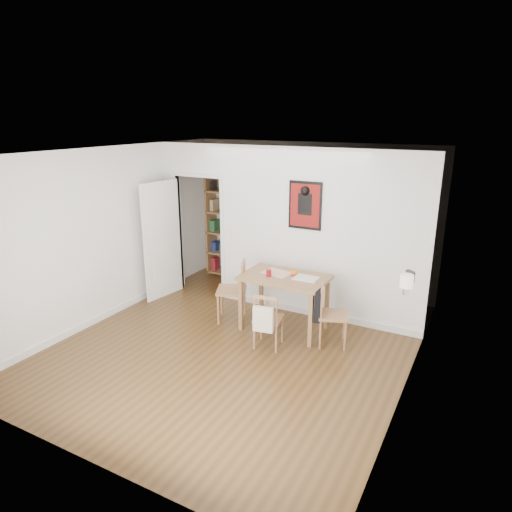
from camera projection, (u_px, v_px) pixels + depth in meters
The scene contains 15 objects.
ground at pixel (238, 343), 6.34m from camera, with size 5.20×5.20×0.00m, color #55371B.
room_shell at pixel (286, 233), 7.04m from camera, with size 5.20×5.20×5.20m.
dining_table at pixel (284, 283), 6.55m from camera, with size 1.22×0.78×0.83m.
chair_left at pixel (231, 291), 6.94m from camera, with size 0.63×0.63×0.95m.
chair_right at pixel (332, 315), 6.19m from camera, with size 0.59×0.55×0.85m.
chair_front at pixel (268, 319), 6.15m from camera, with size 0.46×0.50×0.79m.
bookshelf at pixel (229, 223), 8.75m from camera, with size 0.89×0.36×2.12m.
fireplace at pixel (405, 328), 5.40m from camera, with size 0.45×1.25×1.16m.
red_glass at pixel (269, 273), 6.50m from camera, with size 0.08×0.08×0.10m, color maroon.
orange_fruit at pixel (294, 273), 6.53m from camera, with size 0.09×0.09×0.09m, color #EB570C.
placemat at pixel (277, 273), 6.65m from camera, with size 0.41×0.31×0.00m, color beige.
notebook at pixel (306, 278), 6.41m from camera, with size 0.34×0.25×0.02m, color silver.
mantel_lamp at pixel (407, 282), 4.94m from camera, with size 0.14×0.14×0.23m.
ceramic_jar_a at pixel (410, 277), 5.31m from camera, with size 0.11×0.11×0.13m, color black.
ceramic_jar_b at pixel (408, 274), 5.49m from camera, with size 0.07×0.07×0.09m, color black.
Camera 1 is at (2.90, -4.91, 3.03)m, focal length 32.00 mm.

